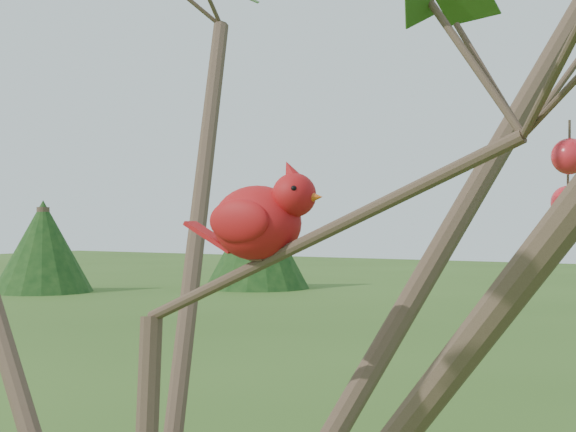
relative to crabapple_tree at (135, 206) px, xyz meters
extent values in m
sphere|color=red|center=(0.56, 0.13, 0.00)|extent=(0.04, 0.04, 0.04)
sphere|color=red|center=(0.58, 0.05, 0.05)|extent=(0.04, 0.04, 0.04)
ellipsoid|color=red|center=(0.13, 0.11, -0.02)|extent=(0.14, 0.11, 0.11)
sphere|color=red|center=(0.19, 0.11, 0.02)|extent=(0.07, 0.07, 0.06)
cone|color=red|center=(0.19, 0.11, 0.05)|extent=(0.05, 0.04, 0.05)
cone|color=#D85914|center=(0.22, 0.11, 0.01)|extent=(0.03, 0.02, 0.02)
ellipsoid|color=black|center=(0.21, 0.11, 0.01)|extent=(0.02, 0.03, 0.03)
cube|color=red|center=(0.06, 0.10, -0.04)|extent=(0.08, 0.04, 0.05)
ellipsoid|color=red|center=(0.13, 0.15, -0.02)|extent=(0.10, 0.03, 0.06)
ellipsoid|color=red|center=(0.13, 0.07, -0.02)|extent=(0.10, 0.03, 0.06)
cylinder|color=#3B2B1F|center=(-13.70, 21.00, -0.77)|extent=(0.41, 0.41, 2.71)
cone|color=black|center=(-13.70, 21.00, -0.65)|extent=(3.16, 3.16, 2.94)
cylinder|color=#3B2B1F|center=(-18.10, 16.69, -0.92)|extent=(0.36, 0.36, 2.40)
cone|color=black|center=(-18.10, 16.69, -0.82)|extent=(2.80, 2.80, 2.60)
camera|label=1|loc=(0.82, -0.94, -0.02)|focal=55.00mm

